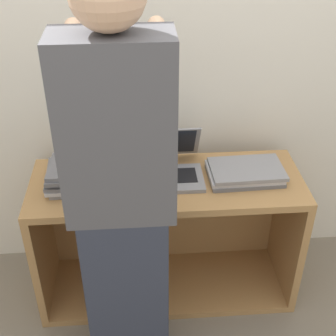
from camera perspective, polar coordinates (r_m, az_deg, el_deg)
name	(u,v)px	position (r m, az deg, el deg)	size (l,w,h in m)	color
ground_plane	(170,320)	(2.54, 0.29, -18.00)	(12.00, 12.00, 0.00)	#756B5B
wall_back	(162,56)	(2.30, -0.79, 13.51)	(8.00, 0.05, 2.40)	silver
cart	(166,229)	(2.49, -0.24, -7.40)	(1.30, 0.48, 0.71)	#A87A47
laptop_open	(166,166)	(2.24, -0.24, 0.19)	(0.34, 0.33, 0.22)	gray
laptop_stack_left	(86,174)	(2.19, -9.96, -0.77)	(0.37, 0.25, 0.12)	gray
laptop_stack_right	(245,172)	(2.26, 9.37, -0.52)	(0.36, 0.24, 0.06)	slate
person	(122,201)	(1.77, -5.66, -4.07)	(0.40, 0.54, 1.79)	#2D3342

